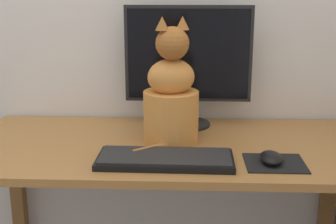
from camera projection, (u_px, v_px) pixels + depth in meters
desk at (168, 171)px, 1.59m from camera, size 1.34×0.62×0.70m
monitor at (188, 61)px, 1.70m from camera, size 0.46×0.17×0.44m
keyboard at (165, 159)px, 1.40m from camera, size 0.41×0.17×0.02m
mousepad_right at (275, 163)px, 1.39m from camera, size 0.18×0.16×0.00m
computer_mouse_right at (271, 158)px, 1.38m from camera, size 0.07×0.10×0.03m
cat at (171, 97)px, 1.54m from camera, size 0.24×0.29×0.42m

